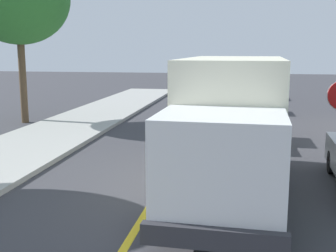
{
  "coord_description": "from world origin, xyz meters",
  "views": [
    {
      "loc": [
        1.96,
        -0.7,
        3.44
      ],
      "look_at": [
        0.01,
        10.45,
        1.4
      ],
      "focal_mm": 46.24,
      "sensor_mm": 36.0,
      "label": 1
    }
  ],
  "objects": [
    {
      "name": "box_truck",
      "position": [
        1.7,
        9.7,
        1.77
      ],
      "size": [
        2.67,
        7.26,
        3.2
      ],
      "color": "#F2EDCC",
      "rests_on": "ground"
    },
    {
      "name": "centre_line_yellow",
      "position": [
        0.0,
        10.0,
        0.0
      ],
      "size": [
        0.16,
        56.0,
        0.01
      ],
      "primitive_type": "cube",
      "color": "gold",
      "rests_on": "ground"
    },
    {
      "name": "parked_car_mid",
      "position": [
        1.73,
        22.93,
        0.79
      ],
      "size": [
        1.88,
        4.43,
        1.67
      ],
      "color": "black",
      "rests_on": "ground"
    },
    {
      "name": "parked_car_far",
      "position": [
        2.21,
        29.63,
        0.79
      ],
      "size": [
        1.95,
        4.46,
        1.67
      ],
      "color": "#B7B7BC",
      "rests_on": "ground"
    },
    {
      "name": "parked_car_near",
      "position": [
        1.65,
        15.67,
        0.79
      ],
      "size": [
        1.81,
        4.4,
        1.67
      ],
      "color": "#4C564C",
      "rests_on": "ground"
    }
  ]
}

